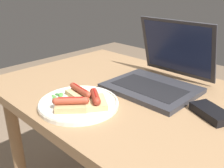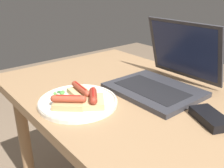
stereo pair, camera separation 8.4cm
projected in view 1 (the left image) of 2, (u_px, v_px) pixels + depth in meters
The scene contains 8 objects.
desk at pixel (138, 120), 0.95m from camera, with size 1.14×0.72×0.78m.
laptop at pixel (159, 76), 0.96m from camera, with size 0.32×0.32×0.25m.
plate at pixel (79, 103), 0.82m from camera, with size 0.26×0.26×0.02m.
sausage_toast_left at pixel (71, 104), 0.77m from camera, with size 0.11×0.11×0.04m.
sausage_toast_middle at pixel (80, 93), 0.85m from camera, with size 0.12×0.08×0.04m.
sausage_toast_right at pixel (95, 100), 0.79m from camera, with size 0.12×0.11×0.05m.
salad_pile at pixel (58, 96), 0.86m from camera, with size 0.05×0.06×0.01m.
external_drive at pixel (211, 113), 0.76m from camera, with size 0.14×0.11×0.03m.
Camera 1 is at (0.51, -0.66, 1.16)m, focal length 40.00 mm.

